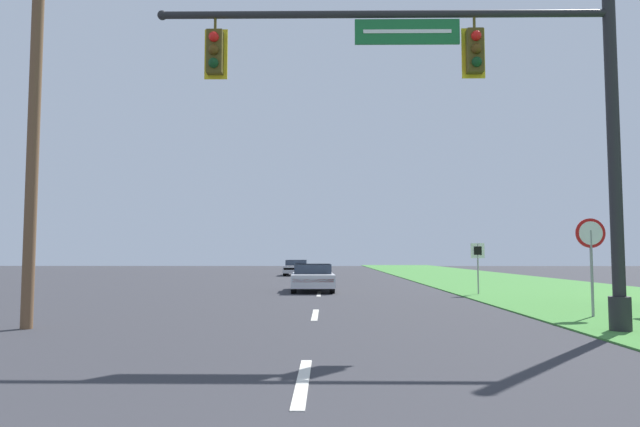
{
  "coord_description": "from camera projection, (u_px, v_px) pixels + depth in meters",
  "views": [
    {
      "loc": [
        0.3,
        -1.37,
        1.61
      ],
      "look_at": [
        0.0,
        25.49,
        3.55
      ],
      "focal_mm": 32.0,
      "sensor_mm": 36.0,
      "label": 1
    }
  ],
  "objects": [
    {
      "name": "road_center_line",
      "position": [
        319.0,
        294.0,
        23.2
      ],
      "size": [
        0.16,
        34.8,
        0.01
      ],
      "color": "silver",
      "rests_on": "ground"
    },
    {
      "name": "far_car",
      "position": [
        296.0,
        268.0,
        44.29
      ],
      "size": [
        1.82,
        4.36,
        1.19
      ],
      "color": "black",
      "rests_on": "ground"
    },
    {
      "name": "signal_mast",
      "position": [
        496.0,
        110.0,
        12.15
      ],
      "size": [
        9.99,
        0.47,
        7.65
      ],
      "color": "#232326",
      "rests_on": "grass_verge_right"
    },
    {
      "name": "grass_verge_right",
      "position": [
        513.0,
        284.0,
        31.06
      ],
      "size": [
        10.0,
        110.0,
        0.04
      ],
      "color": "#428438",
      "rests_on": "ground"
    },
    {
      "name": "car_ahead",
      "position": [
        313.0,
        277.0,
        25.18
      ],
      "size": [
        1.97,
        4.33,
        1.19
      ],
      "color": "black",
      "rests_on": "ground"
    },
    {
      "name": "utility_pole_near",
      "position": [
        35.0,
        88.0,
        12.77
      ],
      "size": [
        1.8,
        0.26,
        10.34
      ],
      "color": "brown",
      "rests_on": "ground"
    },
    {
      "name": "route_sign_post",
      "position": [
        478.0,
        257.0,
        22.87
      ],
      "size": [
        0.55,
        0.06,
        2.03
      ],
      "color": "gray",
      "rests_on": "grass_verge_right"
    },
    {
      "name": "stop_sign",
      "position": [
        591.0,
        245.0,
        14.63
      ],
      "size": [
        0.76,
        0.07,
        2.5
      ],
      "color": "gray",
      "rests_on": "grass_verge_right"
    }
  ]
}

